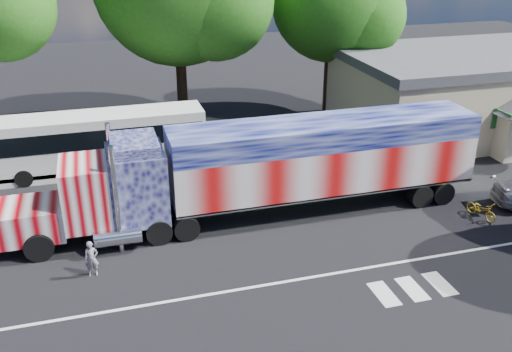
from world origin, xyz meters
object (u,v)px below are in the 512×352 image
object	(u,v)px
bicycle	(481,210)
tree_ne_a	(335,1)
coach_bus	(103,141)
woman	(92,259)
semi_truck	(268,167)

from	to	relation	value
bicycle	tree_ne_a	world-z (taller)	tree_ne_a
bicycle	coach_bus	bearing A→B (deg)	133.27
woman	tree_ne_a	xyz separation A→B (m)	(17.45, 17.43, 7.15)
bicycle	woman	bearing A→B (deg)	165.70
semi_truck	bicycle	world-z (taller)	semi_truck
semi_truck	coach_bus	distance (m)	10.68
woman	tree_ne_a	distance (m)	25.68
semi_truck	tree_ne_a	distance (m)	18.03
bicycle	tree_ne_a	bearing A→B (deg)	77.42
woman	tree_ne_a	world-z (taller)	tree_ne_a
semi_truck	bicycle	distance (m)	10.33
woman	bicycle	world-z (taller)	woman
coach_bus	woman	world-z (taller)	coach_bus
woman	bicycle	size ratio (longest dim) A/B	0.89
woman	bicycle	distance (m)	17.82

